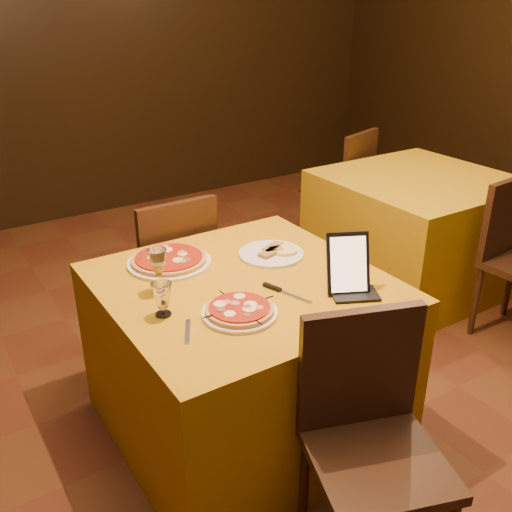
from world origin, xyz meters
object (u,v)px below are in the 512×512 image
wine_glass (158,271)px  tablet (348,263)px  water_glass (162,299)px  pizza_near (239,311)px  main_table (244,358)px  pizza_far (169,261)px  side_table (415,231)px  chair_main_far (166,273)px  chair_main_near (378,462)px  chair_side_far (336,188)px

wine_glass → tablet: size_ratio=0.78×
water_glass → pizza_near: bearing=-32.3°
pizza_near → tablet: size_ratio=1.15×
main_table → pizza_near: 0.47m
pizza_far → water_glass: bearing=-117.7°
water_glass → wine_glass: bearing=69.9°
side_table → pizza_near: bearing=-156.0°
side_table → water_glass: size_ratio=8.46×
side_table → tablet: 1.76m
side_table → wine_glass: bearing=-165.7°
chair_main_far → water_glass: 1.02m
side_table → tablet: bearing=-147.5°
chair_main_far → tablet: tablet is taller
chair_main_near → water_glass: (-0.39, 0.75, 0.36)m
water_glass → side_table: bearing=18.0°
main_table → chair_main_near: chair_main_near is taller
pizza_near → pizza_far: bearing=93.6°
main_table → side_table: 1.83m
chair_main_far → water_glass: (-0.39, -0.87, 0.36)m
chair_main_near → wine_glass: wine_glass is taller
pizza_far → wine_glass: bearing=-122.7°
main_table → pizza_far: pizza_far is taller
chair_main_far → chair_side_far: same height
tablet → chair_side_far: bearing=76.3°
chair_main_near → pizza_far: chair_main_near is taller
chair_main_near → pizza_near: chair_main_near is taller
main_table → tablet: bearing=-43.7°
side_table → tablet: (-1.43, -0.91, 0.49)m
tablet → pizza_far: bearing=154.5°
chair_main_far → chair_side_far: (1.73, 0.64, 0.00)m
chair_main_near → chair_main_far: same height
chair_main_far → pizza_far: size_ratio=2.50×
main_table → water_glass: size_ratio=8.46×
wine_glass → pizza_near: bearing=-60.8°
main_table → chair_side_far: size_ratio=1.21×
chair_main_far → tablet: size_ratio=3.73×
pizza_near → main_table: bearing=55.6°
chair_main_near → wine_glass: 1.05m
chair_side_far → pizza_near: size_ratio=3.23×
side_table → pizza_near: size_ratio=3.91×
chair_main_near → chair_side_far: same height
main_table → pizza_near: bearing=-124.4°
chair_main_near → tablet: (0.30, 0.53, 0.41)m
tablet → side_table: bearing=58.2°
tablet → wine_glass: bearing=174.3°
pizza_near → pizza_far: (-0.03, 0.54, 0.00)m
side_table → chair_main_far: size_ratio=1.21×
chair_main_near → wine_glass: bearing=128.5°
chair_main_far → chair_side_far: 1.84m
chair_side_far → tablet: (-1.43, -1.73, 0.41)m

